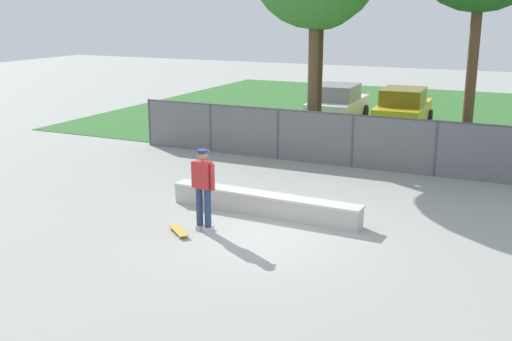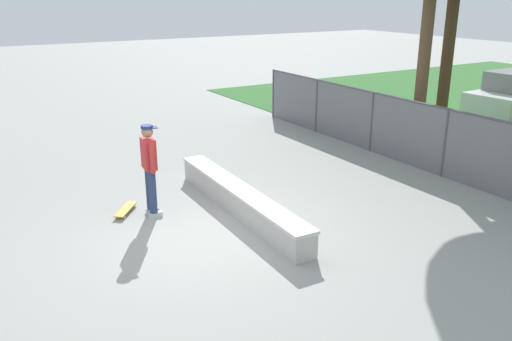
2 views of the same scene
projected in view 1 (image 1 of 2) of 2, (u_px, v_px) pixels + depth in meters
name	position (u px, v px, depth m)	size (l,w,h in m)	color
ground_plane	(267.00, 234.00, 13.38)	(80.00, 80.00, 0.00)	#9E9E99
grass_strip	(416.00, 116.00, 27.98)	(26.98, 20.00, 0.02)	#336B2D
concrete_ledge	(264.00, 204.00, 14.59)	(4.85, 0.65, 0.52)	#B7B5AD
skateboarder	(203.00, 186.00, 13.33)	(0.60, 0.32, 1.84)	beige
skateboard	(179.00, 231.00, 13.37)	(0.75, 0.66, 0.09)	gold
chainlink_fence	(353.00, 139.00, 18.74)	(15.05, 0.07, 1.67)	#4C4C51
car_white	(337.00, 104.00, 26.10)	(2.17, 4.28, 1.66)	silver
car_yellow	(403.00, 108.00, 24.88)	(2.17, 4.28, 1.66)	gold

